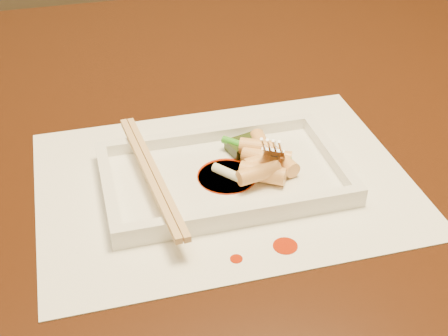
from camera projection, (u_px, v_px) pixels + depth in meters
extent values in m
cube|color=black|center=(150.00, 142.00, 0.78)|extent=(1.40, 0.90, 0.04)
cylinder|color=black|center=(404.00, 156.00, 1.42)|extent=(0.07, 0.07, 0.71)
cube|color=white|center=(224.00, 182.00, 0.68)|extent=(0.40, 0.30, 0.00)
cylinder|color=#A72004|center=(285.00, 246.00, 0.59)|extent=(0.02, 0.02, 0.00)
cylinder|color=#A72004|center=(236.00, 259.00, 0.58)|extent=(0.01, 0.01, 0.00)
cube|color=white|center=(224.00, 178.00, 0.68)|extent=(0.26, 0.16, 0.01)
cube|color=white|center=(208.00, 135.00, 0.73)|extent=(0.26, 0.01, 0.01)
cube|color=white|center=(243.00, 213.00, 0.61)|extent=(0.26, 0.01, 0.01)
cube|color=white|center=(108.00, 188.00, 0.64)|extent=(0.01, 0.14, 0.01)
cube|color=white|center=(331.00, 154.00, 0.70)|extent=(0.01, 0.14, 0.01)
cube|color=black|center=(245.00, 145.00, 0.71)|extent=(0.04, 0.04, 0.01)
cylinder|color=#EAEACC|center=(229.00, 174.00, 0.66)|extent=(0.03, 0.04, 0.01)
cylinder|color=#278B16|center=(256.00, 150.00, 0.69)|extent=(0.07, 0.07, 0.01)
cube|color=tan|center=(148.00, 174.00, 0.65)|extent=(0.03, 0.22, 0.01)
cube|color=tan|center=(155.00, 173.00, 0.65)|extent=(0.03, 0.22, 0.01)
cylinder|color=#A72004|center=(227.00, 177.00, 0.67)|extent=(0.06, 0.06, 0.00)
cylinder|color=#A72004|center=(227.00, 176.00, 0.67)|extent=(0.06, 0.06, 0.00)
cylinder|color=#F9C574|center=(262.00, 159.00, 0.68)|extent=(0.05, 0.04, 0.02)
cylinder|color=#F9C574|center=(263.00, 173.00, 0.66)|extent=(0.05, 0.04, 0.02)
cylinder|color=#F9C574|center=(259.00, 173.00, 0.65)|extent=(0.05, 0.03, 0.02)
cylinder|color=#F9C574|center=(261.00, 145.00, 0.70)|extent=(0.02, 0.04, 0.02)
cylinder|color=#F9C574|center=(281.00, 160.00, 0.68)|extent=(0.03, 0.05, 0.02)
cylinder|color=#F9C574|center=(257.00, 147.00, 0.69)|extent=(0.04, 0.03, 0.02)
cylinder|color=#F9C574|center=(272.00, 157.00, 0.68)|extent=(0.05, 0.03, 0.02)
cylinder|color=#F9C574|center=(264.00, 162.00, 0.68)|extent=(0.05, 0.03, 0.02)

